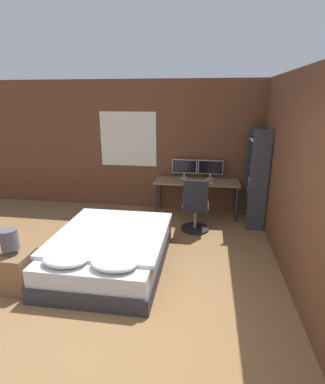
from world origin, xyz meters
TOP-DOWN VIEW (x-y plane):
  - ground_plane at (0.00, 0.00)m, footprint 20.00×20.00m
  - wall_back at (-0.01, 3.85)m, footprint 12.00×0.08m
  - wall_side_right at (1.91, 1.50)m, footprint 0.06×12.00m
  - bed at (-0.53, 1.28)m, footprint 1.54×1.99m
  - nightstand at (-1.57, 0.61)m, footprint 0.45×0.42m
  - bedside_lamp at (-1.57, 0.61)m, footprint 0.21×0.21m
  - desk at (0.59, 3.48)m, footprint 1.69×0.60m
  - monitor_left at (0.32, 3.67)m, footprint 0.51×0.16m
  - monitor_right at (0.86, 3.67)m, footprint 0.51×0.16m
  - keyboard at (0.59, 3.28)m, footprint 0.41×0.13m
  - computer_mouse at (0.88, 3.28)m, footprint 0.07×0.05m
  - office_chair at (0.61, 2.68)m, footprint 0.52×0.52m
  - bookshelf at (1.70, 3.18)m, footprint 0.32×0.79m

SIDE VIEW (x-z plane):
  - ground_plane at x=0.00m, z-range 0.00..0.00m
  - nightstand at x=-1.57m, z-range 0.00..0.49m
  - bed at x=-0.53m, z-range -0.04..0.54m
  - office_chair at x=0.61m, z-range -0.09..0.91m
  - desk at x=0.59m, z-range 0.28..1.02m
  - bedside_lamp at x=-1.57m, z-range 0.52..0.84m
  - keyboard at x=0.59m, z-range 0.74..0.75m
  - computer_mouse at x=0.88m, z-range 0.74..0.77m
  - monitor_left at x=0.32m, z-range 0.77..1.16m
  - monitor_right at x=0.86m, z-range 0.77..1.16m
  - bookshelf at x=1.70m, z-range 0.06..1.89m
  - wall_side_right at x=1.91m, z-range 0.00..2.70m
  - wall_back at x=-0.01m, z-range 0.00..2.70m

